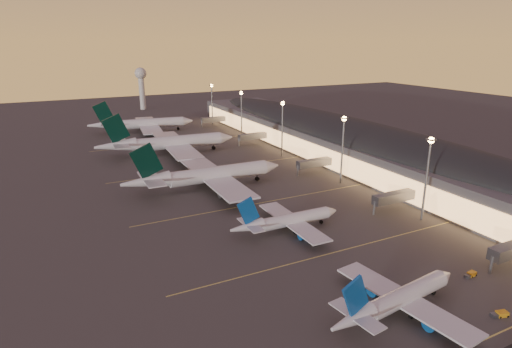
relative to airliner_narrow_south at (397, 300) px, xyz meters
The scene contains 12 objects.
ground 32.40m from the airliner_narrow_south, 80.48° to the left, with size 700.00×700.00×0.00m, color #3D3B39.
airliner_narrow_south is the anchor object (origin of this frame).
airliner_narrow_north 43.60m from the airliner_narrow_south, 89.55° to the left, with size 34.71×30.89×12.45m.
airliner_wide_near 89.36m from the airliner_narrow_south, 94.60° to the left, with size 60.68×55.09×19.46m.
airliner_wide_mid 144.84m from the airliner_narrow_south, 92.32° to the left, with size 66.30×60.49×21.21m.
airliner_wide_far 202.17m from the airliner_narrow_south, 91.47° to the left, with size 61.10×56.10×19.55m.
terminal_building 124.14m from the airliner_narrow_south, 57.21° to the left, with size 56.35×255.00×17.46m.
light_masts 106.20m from the airliner_narrow_south, 66.88° to the left, with size 2.20×217.20×25.90m.
radar_tower 292.78m from the airliner_narrow_south, 86.99° to the left, with size 9.00×9.00×32.50m.
lane_markings 72.06m from the airliner_narrow_south, 85.75° to the left, with size 90.00×180.36×0.00m.
baggage_tug_a 20.70m from the airliner_narrow_south, 29.02° to the right, with size 3.63×2.22×1.01m.
baggage_tug_b 26.34m from the airliner_narrow_south, ahead, with size 3.39×1.70×0.97m.
Camera 1 is at (-63.69, -84.72, 52.56)m, focal length 30.00 mm.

